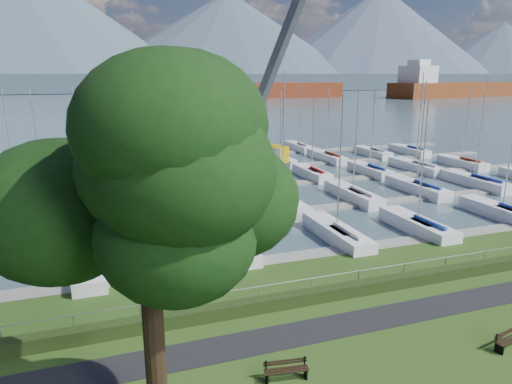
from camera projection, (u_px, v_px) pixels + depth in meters
name	position (u px, v px, depth m)	size (l,w,h in m)	color
path	(355.00, 323.00, 22.49)	(160.00, 2.00, 0.04)	black
water	(117.00, 96.00, 263.33)	(800.00, 540.00, 0.20)	#455B65
hedge	(330.00, 293.00, 24.78)	(80.00, 0.70, 0.70)	#213012
fence	(327.00, 276.00, 24.93)	(0.04, 0.04, 80.00)	gray
foothill	(112.00, 83.00, 325.80)	(900.00, 80.00, 12.00)	#3E4D5B
mountains	(114.00, 32.00, 386.21)	(1190.00, 360.00, 115.00)	#3B4B57
docks	(214.00, 190.00, 49.09)	(90.00, 41.60, 0.25)	gray
bench_left	(286.00, 370.00, 18.25)	(1.84, 0.67, 0.85)	black
bench_right	(509.00, 339.00, 20.38)	(1.85, 0.77, 0.85)	black
tree	(153.00, 180.00, 12.88)	(9.74, 8.75, 12.99)	black
crane	(271.00, 134.00, 51.57)	(7.26, 13.07, 22.35)	#55595D
cargo_ship_mid	(230.00, 91.00, 237.66)	(111.47, 26.76, 21.50)	maroon
cargo_ship_east	(447.00, 90.00, 246.56)	(83.49, 33.76, 21.50)	brown
sailboat_fleet	(194.00, 135.00, 49.97)	(75.14, 48.99, 13.40)	beige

